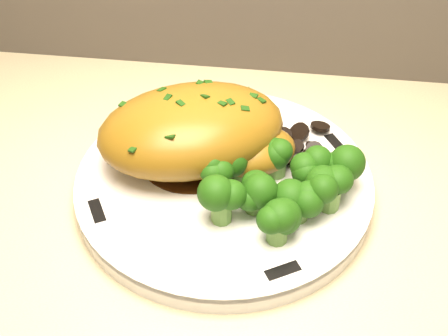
# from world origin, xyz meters

# --- Properties ---
(plate) EXTENTS (0.30, 0.30, 0.02)m
(plate) POSITION_xyz_m (-0.48, 1.75, 0.89)
(plate) COLOR white
(plate) RESTS_ON counter
(rim_accent_0) EXTENTS (0.02, 0.03, 0.00)m
(rim_accent_0) POSITION_xyz_m (-0.37, 1.82, 0.90)
(rim_accent_0) COLOR black
(rim_accent_0) RESTS_ON plate
(rim_accent_1) EXTENTS (0.03, 0.02, 0.00)m
(rim_accent_1) POSITION_xyz_m (-0.54, 1.86, 0.90)
(rim_accent_1) COLOR black
(rim_accent_1) RESTS_ON plate
(rim_accent_2) EXTENTS (0.02, 0.03, 0.00)m
(rim_accent_2) POSITION_xyz_m (-0.59, 1.69, 0.90)
(rim_accent_2) COLOR black
(rim_accent_2) RESTS_ON plate
(rim_accent_3) EXTENTS (0.03, 0.02, 0.00)m
(rim_accent_3) POSITION_xyz_m (-0.42, 1.65, 0.90)
(rim_accent_3) COLOR black
(rim_accent_3) RESTS_ON plate
(gravy_pool) EXTENTS (0.11, 0.11, 0.00)m
(gravy_pool) POSITION_xyz_m (-0.51, 1.78, 0.90)
(gravy_pool) COLOR #361A09
(gravy_pool) RESTS_ON plate
(chicken_breast) EXTENTS (0.22, 0.19, 0.07)m
(chicken_breast) POSITION_xyz_m (-0.51, 1.78, 0.93)
(chicken_breast) COLOR #956819
(chicken_breast) RESTS_ON plate
(mushroom_pile) EXTENTS (0.09, 0.07, 0.02)m
(mushroom_pile) POSITION_xyz_m (-0.43, 1.80, 0.90)
(mushroom_pile) COLOR black
(mushroom_pile) RESTS_ON plate
(broccoli_florets) EXTENTS (0.15, 0.11, 0.04)m
(broccoli_florets) POSITION_xyz_m (-0.43, 1.73, 0.92)
(broccoli_florets) COLOR #5F8E3C
(broccoli_florets) RESTS_ON plate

